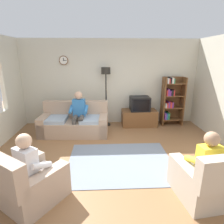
% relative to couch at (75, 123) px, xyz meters
% --- Properties ---
extents(ground_plane, '(12.00, 12.00, 0.00)m').
position_rel_couch_xyz_m(ground_plane, '(1.06, -1.67, -0.31)').
color(ground_plane, '#8C603D').
extents(back_wall_assembly, '(6.20, 0.17, 2.70)m').
position_rel_couch_xyz_m(back_wall_assembly, '(1.06, 0.99, 1.04)').
color(back_wall_assembly, beige).
rests_on(back_wall_assembly, ground_plane).
extents(couch, '(1.94, 0.97, 0.90)m').
position_rel_couch_xyz_m(couch, '(0.00, 0.00, 0.00)').
color(couch, tan).
rests_on(couch, ground_plane).
extents(tv_stand, '(1.10, 0.56, 0.51)m').
position_rel_couch_xyz_m(tv_stand, '(1.99, 0.58, -0.06)').
color(tv_stand, brown).
rests_on(tv_stand, ground_plane).
extents(tv, '(0.60, 0.49, 0.44)m').
position_rel_couch_xyz_m(tv, '(1.99, 0.56, 0.42)').
color(tv, black).
rests_on(tv, tv_stand).
extents(bookshelf, '(0.68, 0.36, 1.55)m').
position_rel_couch_xyz_m(bookshelf, '(3.02, 0.65, 0.50)').
color(bookshelf, brown).
rests_on(bookshelf, ground_plane).
extents(floor_lamp, '(0.28, 0.28, 1.85)m').
position_rel_couch_xyz_m(floor_lamp, '(0.93, 0.68, 1.14)').
color(floor_lamp, black).
rests_on(floor_lamp, ground_plane).
extents(armchair_near_window, '(1.16, 1.18, 0.90)m').
position_rel_couch_xyz_m(armchair_near_window, '(-0.30, -2.66, -0.02)').
color(armchair_near_window, tan).
rests_on(armchair_near_window, ground_plane).
extents(armchair_near_bookshelf, '(0.91, 0.97, 0.90)m').
position_rel_couch_xyz_m(armchair_near_bookshelf, '(2.41, -2.71, -0.02)').
color(armchair_near_bookshelf, '#BCAD99').
rests_on(armchair_near_bookshelf, ground_plane).
extents(area_rug, '(2.20, 1.70, 0.01)m').
position_rel_couch_xyz_m(area_rug, '(1.18, -1.63, -0.31)').
color(area_rug, slate).
rests_on(area_rug, ground_plane).
extents(person_on_couch, '(0.53, 0.55, 1.24)m').
position_rel_couch_xyz_m(person_on_couch, '(0.15, -0.11, 0.39)').
color(person_on_couch, '#3372B2').
rests_on(person_on_couch, ground_plane).
extents(person_in_left_armchair, '(0.62, 0.64, 1.12)m').
position_rel_couch_xyz_m(person_in_left_armchair, '(-0.25, -2.58, 0.29)').
color(person_in_left_armchair, silver).
rests_on(person_in_left_armchair, ground_plane).
extents(person_in_right_armchair, '(0.55, 0.57, 1.12)m').
position_rel_couch_xyz_m(person_in_right_armchair, '(2.40, -2.62, 0.29)').
color(person_in_right_armchair, yellow).
rests_on(person_in_right_armchair, ground_plane).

